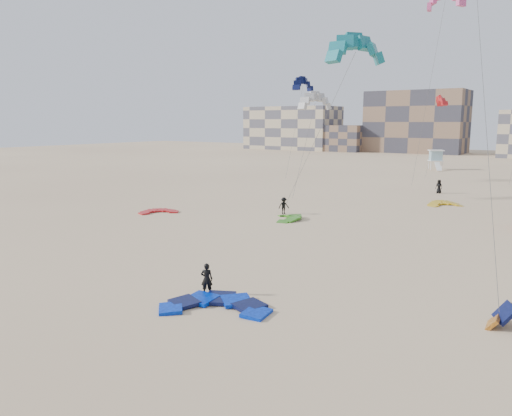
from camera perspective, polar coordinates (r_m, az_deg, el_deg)
The scene contains 17 objects.
ground at distance 24.35m, azimuth -7.31°, elevation -11.98°, with size 320.00×320.00×0.00m, color beige.
kite_ground_blue at distance 24.95m, azimuth -4.65°, elevation -11.38°, with size 4.86×5.08×0.56m, color #003FF1, non-canonical shape.
kite_ground_red at distance 51.11m, azimuth -11.07°, elevation -0.53°, with size 3.43×3.63×0.43m, color red, non-canonical shape.
kite_ground_green at distance 46.91m, azimuth 3.63°, elevation -1.28°, with size 3.56×3.74×0.71m, color #348718, non-canonical shape.
kite_ground_yellow at distance 58.20m, azimuth 20.74°, elevation 0.27°, with size 3.53×3.66×0.80m, color gold, non-canonical shape.
kitesurfer_main at distance 26.58m, azimuth -5.65°, elevation -8.09°, with size 0.63×0.41×1.72m, color black.
kitesurfer_c at distance 49.34m, azimuth 3.19°, elevation 0.26°, with size 1.08×0.62×1.67m, color black.
kitesurfer_e at distance 67.91m, azimuth 20.18°, elevation 2.33°, with size 0.85×0.56×1.75m, color black.
kite_fly_teal_a at distance 41.53m, azimuth 11.33°, elevation 17.09°, with size 10.89×6.44×15.26m.
kite_fly_grey at distance 59.60m, azimuth 6.80°, elevation 11.86°, with size 5.40×9.82×11.64m.
kite_fly_pink at distance 61.31m, azimuth 20.81°, elevation 21.27°, with size 6.33×7.46×21.97m.
kite_fly_navy at distance 77.87m, azimuth 5.39°, elevation 13.80°, with size 4.39×9.30×14.82m.
kite_fly_red at distance 77.75m, azimuth 20.44°, elevation 11.32°, with size 4.12×4.94×12.19m.
lifeguard_tower_far at distance 101.80m, azimuth 19.83°, elevation 5.20°, with size 3.56×5.60×3.74m.
condo_west_a at distance 169.73m, azimuth 4.20°, elevation 9.10°, with size 30.00×15.00×14.00m, color #C1AF8E.
condo_west_b at distance 157.43m, azimuth 17.84°, elevation 9.34°, with size 28.00×14.00×18.00m, color #7E614C.
condo_fill_left at distance 158.87m, azimuth 10.13°, elevation 7.85°, with size 12.00×10.00×8.00m, color #7E614C.
Camera 1 is at (15.12, -16.83, 9.00)m, focal length 35.00 mm.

